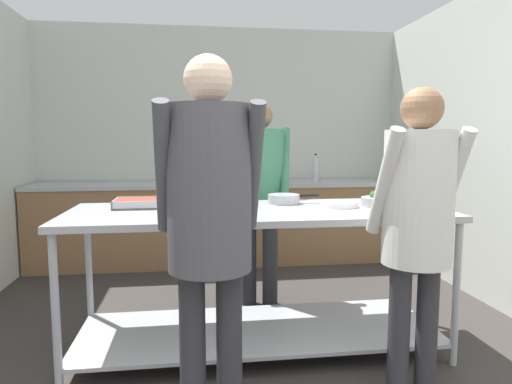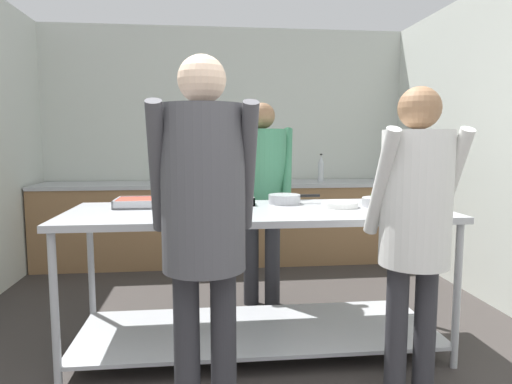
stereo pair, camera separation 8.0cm
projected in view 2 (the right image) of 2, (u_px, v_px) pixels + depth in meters
The scene contains 12 objects.
wall_rear at pixel (227, 143), 5.38m from camera, with size 4.28×0.06×2.65m.
back_counter at pixel (229, 222), 5.11m from camera, with size 4.12×0.65×0.90m.
serving_counter at pixel (258, 255), 2.94m from camera, with size 2.39×0.89×0.92m.
serving_tray_vegetables at pixel (146, 203), 3.03m from camera, with size 0.39×0.29×0.05m.
serving_tray_roast at pixel (217, 200), 3.15m from camera, with size 0.50×0.28×0.05m.
sauce_pan at pixel (285, 199), 3.16m from camera, with size 0.36×0.22×0.06m.
plate_stack at pixel (340, 205), 3.00m from camera, with size 0.24×0.24×0.04m.
broccoli_bowl at pixel (379, 201), 3.02m from camera, with size 0.22×0.22×0.10m.
guest_serving_left at pixel (204, 208), 2.01m from camera, with size 0.47×0.37×1.72m.
guest_serving_right at pixel (415, 213), 2.27m from camera, with size 0.45×0.35×1.62m.
cook_behind_counter at pixel (262, 183), 3.70m from camera, with size 0.54×0.41×1.66m.
water_bottle at pixel (321, 169), 5.18m from camera, with size 0.07×0.07×0.31m.
Camera 2 is at (-0.25, -1.04, 1.36)m, focal length 32.00 mm.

